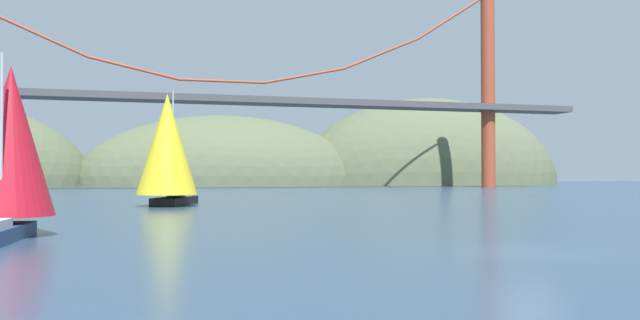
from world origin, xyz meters
TOP-DOWN VIEW (x-y plane):
  - ground_plane at (0.00, 0.00)m, footprint 360.00×360.00m
  - headland_center at (5.00, 135.00)m, footprint 70.07×44.00m
  - headland_right at (60.00, 135.00)m, footprint 72.34×44.00m
  - suspension_bridge at (0.00, 95.00)m, footprint 144.11×6.00m
  - sailboat_yellow_sail at (-11.54, 36.48)m, footprint 6.67×9.42m
  - sailboat_crimson_sail at (-19.29, 11.07)m, footprint 4.13×7.35m

SIDE VIEW (x-z plane):
  - ground_plane at x=0.00m, z-range 0.00..0.00m
  - headland_center at x=5.00m, z-range -16.99..16.99m
  - headland_right at x=60.00m, z-range -22.98..22.98m
  - sailboat_crimson_sail at x=-19.29m, z-range 0.00..8.08m
  - sailboat_yellow_sail at x=-11.54m, z-range 0.02..10.26m
  - suspension_bridge at x=0.00m, z-range -2.18..37.66m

